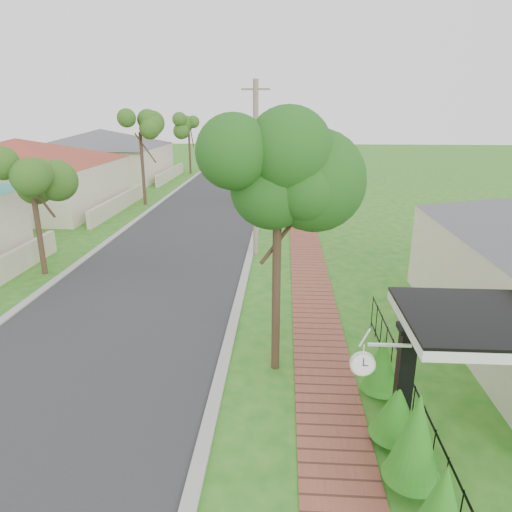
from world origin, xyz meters
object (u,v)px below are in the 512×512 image
(near_tree, at_px, (278,177))
(station_clock, at_px, (365,362))
(porch_post, at_px, (403,390))
(parked_car_white, at_px, (254,166))
(utility_pole, at_px, (256,170))
(parked_car_red, at_px, (259,192))

(near_tree, height_order, station_clock, near_tree)
(porch_post, relative_size, parked_car_white, 0.62)
(parked_car_white, height_order, near_tree, near_tree)
(station_clock, bearing_deg, utility_pole, 102.50)
(parked_car_white, relative_size, utility_pole, 0.54)
(parked_car_red, distance_m, parked_car_white, 16.21)
(near_tree, distance_m, utility_pole, 9.77)
(utility_pole, bearing_deg, near_tree, -83.48)
(porch_post, distance_m, near_tree, 5.21)
(near_tree, bearing_deg, station_clock, -59.93)
(near_tree, bearing_deg, utility_pole, 96.52)
(utility_pole, relative_size, station_clock, 7.01)
(porch_post, bearing_deg, parked_car_red, 99.71)
(parked_car_white, bearing_deg, utility_pole, -78.35)
(parked_car_red, distance_m, near_tree, 22.21)
(porch_post, distance_m, parked_car_red, 24.60)
(near_tree, height_order, utility_pole, utility_pole)
(utility_pole, xyz_separation_m, station_clock, (2.78, -12.55, -1.89))
(parked_car_white, distance_m, utility_pole, 28.48)
(parked_car_red, relative_size, parked_car_white, 1.03)
(near_tree, xyz_separation_m, utility_pole, (-1.10, 9.65, -1.08))
(porch_post, height_order, parked_car_white, porch_post)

